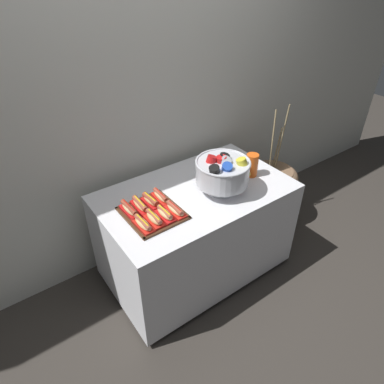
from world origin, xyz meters
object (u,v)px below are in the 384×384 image
Objects in this scene: hot_dog_2 at (165,214)px; punch_bowl at (223,171)px; hot_dog_1 at (154,219)px; hot_dog_3 at (175,210)px; hot_dog_7 at (161,197)px; hot_dog_4 at (129,209)px; buffet_table at (195,230)px; serving_tray at (153,213)px; hot_dog_6 at (151,201)px; floor_vase at (269,195)px; hot_dog_5 at (140,205)px; hot_dog_0 at (143,224)px; cup_stack at (252,165)px.

hot_dog_2 is 0.48m from punch_bowl.
hot_dog_1 is 0.15m from hot_dog_3.
hot_dog_4 is at bearing -179.19° from hot_dog_7.
buffet_table is at bearing -8.60° from hot_dog_7.
serving_tray is 1.02× the size of punch_bowl.
hot_dog_1 and hot_dog_4 have the same top height.
floor_vase is at bearing 4.24° from hot_dog_6.
floor_vase is 5.99× the size of hot_dog_5.
hot_dog_3 is at bearing 0.81° from hot_dog_0.
buffet_table is 7.20× the size of hot_dog_5.
hot_dog_1 is at bearing -179.19° from hot_dog_2.
cup_stack is (0.69, -0.11, 0.05)m from hot_dog_7.
hot_dog_1 is (0.07, 0.00, 0.00)m from hot_dog_0.
hot_dog_2 reaches higher than serving_tray.
hot_dog_4 reaches higher than hot_dog_0.
punch_bowl is (0.50, -0.06, 0.15)m from serving_tray.
hot_dog_1 is 0.55m from punch_bowl.
hot_dog_2 is at bearing -113.64° from hot_dog_7.
hot_dog_6 is (0.07, 0.00, 0.00)m from hot_dog_5.
hot_dog_6 is (0.07, 0.17, -0.00)m from hot_dog_1.
serving_tray is 2.14× the size of hot_dog_7.
hot_dog_3 is (0.22, 0.00, 0.00)m from hot_dog_0.
floor_vase reaches higher than hot_dog_4.
hot_dog_4 is (-0.11, 0.08, 0.03)m from serving_tray.
hot_dog_5 reaches higher than buffet_table.
hot_dog_0 is 0.17m from hot_dog_4.
buffet_table is at bearing 170.66° from cup_stack.
hot_dog_1 is (-1.33, -0.26, 0.53)m from floor_vase.
hot_dog_5 reaches higher than serving_tray.
cup_stack reaches higher than serving_tray.
cup_stack reaches higher than hot_dog_1.
buffet_table is 0.57m from hot_dog_1.
hot_dog_6 is at bearing -179.19° from hot_dog_7.
hot_dog_7 is at bearing 90.81° from hot_dog_3.
floor_vase reaches higher than serving_tray.
hot_dog_0 is at bearing -179.19° from hot_dog_3.
hot_dog_4 is 0.49× the size of punch_bowl.
hot_dog_7 is 0.70m from cup_stack.
hot_dog_2 is 0.94× the size of cup_stack.
floor_vase reaches higher than hot_dog_6.
hot_dog_4 is at bearing 173.33° from cup_stack.
hot_dog_2 is at bearing -179.19° from hot_dog_3.
buffet_table is 8.34× the size of hot_dog_2.
buffet_table is 0.47m from hot_dog_7.
hot_dog_3 is at bearing -175.43° from cup_stack.
hot_dog_4 reaches higher than serving_tray.
punch_bowl reaches higher than hot_dog_3.
hot_dog_1 is at bearing -131.47° from hot_dog_7.
hot_dog_5 and hot_dog_7 have the same top height.
hot_dog_2 is 0.88× the size of hot_dog_4.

